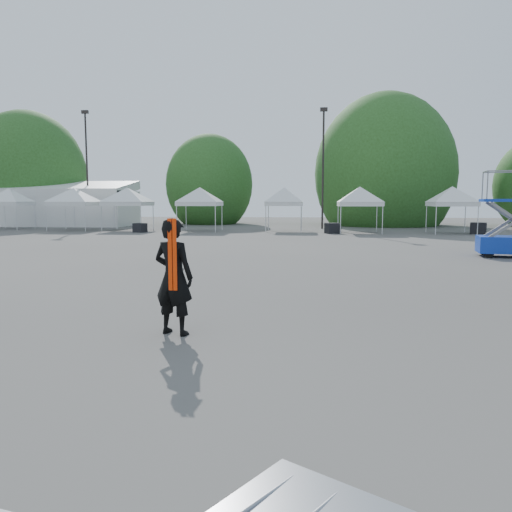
# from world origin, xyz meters

# --- Properties ---
(ground) EXTENTS (120.00, 120.00, 0.00)m
(ground) POSITION_xyz_m (0.00, 0.00, 0.00)
(ground) COLOR #474442
(ground) RESTS_ON ground
(marquee) EXTENTS (15.00, 6.25, 4.23)m
(marquee) POSITION_xyz_m (-22.00, 35.00, 1.97)
(marquee) COLOR silver
(marquee) RESTS_ON ground
(light_pole_west) EXTENTS (0.60, 0.25, 10.30)m
(light_pole_west) POSITION_xyz_m (-18.00, 34.00, 5.77)
(light_pole_west) COLOR black
(light_pole_west) RESTS_ON ground
(light_pole_east) EXTENTS (0.60, 0.25, 9.80)m
(light_pole_east) POSITION_xyz_m (3.00, 32.00, 5.52)
(light_pole_east) COLOR black
(light_pole_east) RESTS_ON ground
(tree_far_w) EXTENTS (4.80, 4.80, 7.30)m
(tree_far_w) POSITION_xyz_m (-26.00, 38.00, 4.54)
(tree_far_w) COLOR #382314
(tree_far_w) RESTS_ON ground
(tree_mid_w) EXTENTS (4.16, 4.16, 6.33)m
(tree_mid_w) POSITION_xyz_m (-8.00, 40.00, 3.93)
(tree_mid_w) COLOR #382314
(tree_mid_w) RESTS_ON ground
(tree_mid_e) EXTENTS (5.12, 5.12, 7.79)m
(tree_mid_e) POSITION_xyz_m (9.00, 39.00, 4.84)
(tree_mid_e) COLOR #382314
(tree_mid_e) RESTS_ON ground
(tent_a) EXTENTS (3.99, 3.99, 3.88)m
(tent_a) POSITION_xyz_m (-22.40, 28.97, 3.06)
(tent_a) COLOR silver
(tent_a) RESTS_ON ground
(tent_b) EXTENTS (4.64, 4.64, 3.88)m
(tent_b) POSITION_xyz_m (-16.50, 28.12, 3.06)
(tent_b) COLOR silver
(tent_b) RESTS_ON ground
(tent_c) EXTENTS (4.62, 4.62, 3.88)m
(tent_c) POSITION_xyz_m (-12.19, 28.22, 3.06)
(tent_c) COLOR silver
(tent_c) RESTS_ON ground
(tent_d) EXTENTS (4.37, 4.37, 3.88)m
(tent_d) POSITION_xyz_m (-6.38, 27.82, 3.06)
(tent_d) COLOR silver
(tent_d) RESTS_ON ground
(tent_e) EXTENTS (3.98, 3.98, 3.88)m
(tent_e) POSITION_xyz_m (-0.01, 28.64, 3.06)
(tent_e) COLOR silver
(tent_e) RESTS_ON ground
(tent_f) EXTENTS (4.35, 4.35, 3.88)m
(tent_f) POSITION_xyz_m (5.52, 27.18, 3.06)
(tent_f) COLOR silver
(tent_f) RESTS_ON ground
(tent_g) EXTENTS (4.21, 4.21, 3.88)m
(tent_g) POSITION_xyz_m (11.92, 27.03, 3.06)
(tent_g) COLOR silver
(tent_g) RESTS_ON ground
(man) EXTENTS (0.87, 0.71, 2.05)m
(man) POSITION_xyz_m (-0.61, -1.23, 1.03)
(man) COLOR black
(man) RESTS_ON ground
(crate_west) EXTENTS (1.07, 0.97, 0.67)m
(crate_west) POSITION_xyz_m (-10.49, 25.98, 0.34)
(crate_west) COLOR black
(crate_west) RESTS_ON ground
(crate_mid) EXTENTS (1.19, 1.08, 0.75)m
(crate_mid) POSITION_xyz_m (3.56, 26.17, 0.37)
(crate_mid) COLOR black
(crate_mid) RESTS_ON ground
(crate_east) EXTENTS (1.25, 1.13, 0.80)m
(crate_east) POSITION_xyz_m (13.68, 26.61, 0.40)
(crate_east) COLOR black
(crate_east) RESTS_ON ground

